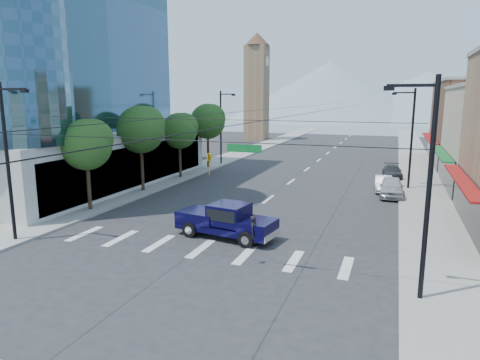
{
  "coord_description": "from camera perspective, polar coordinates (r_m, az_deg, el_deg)",
  "views": [
    {
      "loc": [
        9.45,
        -18.7,
        8.13
      ],
      "look_at": [
        0.3,
        6.41,
        3.0
      ],
      "focal_mm": 32.0,
      "sensor_mm": 36.0,
      "label": 1
    }
  ],
  "objects": [
    {
      "name": "tree_near",
      "position": [
        32.34,
        -19.56,
        4.67
      ],
      "size": [
        3.65,
        3.64,
        6.71
      ],
      "color": "black",
      "rests_on": "ground"
    },
    {
      "name": "pickup_truck",
      "position": [
        25.34,
        -1.91,
        -5.31
      ],
      "size": [
        6.33,
        3.08,
        2.06
      ],
      "rotation": [
        0.0,
        0.0,
        -0.16
      ],
      "color": "#090733",
      "rests_on": "ground"
    },
    {
      "name": "sidewalk_left",
      "position": [
        63.02,
        -0.06,
        3.52
      ],
      "size": [
        4.0,
        120.0,
        0.15
      ],
      "primitive_type": "cube",
      "color": "gray",
      "rests_on": "ground"
    },
    {
      "name": "tree_midnear",
      "position": [
        37.93,
        -12.88,
        6.76
      ],
      "size": [
        4.09,
        4.09,
        7.52
      ],
      "color": "black",
      "rests_on": "ground"
    },
    {
      "name": "signal_rig",
      "position": [
        20.28,
        -7.49,
        0.88
      ],
      "size": [
        21.8,
        0.2,
        9.0
      ],
      "color": "black",
      "rests_on": "ground"
    },
    {
      "name": "parked_car_mid",
      "position": [
        39.99,
        18.56,
        -0.46
      ],
      "size": [
        1.7,
        4.15,
        1.34
      ],
      "primitive_type": "imported",
      "rotation": [
        0.0,
        0.0,
        0.07
      ],
      "color": "silver",
      "rests_on": "ground"
    },
    {
      "name": "sidewalk_right",
      "position": [
        59.31,
        22.3,
        2.24
      ],
      "size": [
        4.0,
        120.0,
        0.15
      ],
      "primitive_type": "cube",
      "color": "gray",
      "rests_on": "ground"
    },
    {
      "name": "parked_car_far",
      "position": [
        46.87,
        19.64,
        1.06
      ],
      "size": [
        2.16,
        4.67,
        1.32
      ],
      "primitive_type": "imported",
      "rotation": [
        0.0,
        0.0,
        0.07
      ],
      "color": "#313133",
      "rests_on": "ground"
    },
    {
      "name": "tree_midfar",
      "position": [
        44.01,
        -7.89,
        6.67
      ],
      "size": [
        3.65,
        3.64,
        6.71
      ],
      "color": "black",
      "rests_on": "ground"
    },
    {
      "name": "office_tower",
      "position": [
        48.74,
        -28.75,
        17.04
      ],
      "size": [
        29.5,
        27.0,
        30.0
      ],
      "color": "#B7B7B2",
      "rests_on": "ground"
    },
    {
      "name": "parked_car_near",
      "position": [
        37.96,
        19.55,
        -0.88
      ],
      "size": [
        2.15,
        4.88,
        1.63
      ],
      "primitive_type": "imported",
      "rotation": [
        0.0,
        0.0,
        0.05
      ],
      "color": "#B8B9BE",
      "rests_on": "ground"
    },
    {
      "name": "ground",
      "position": [
        22.48,
        -6.44,
        -10.41
      ],
      "size": [
        160.0,
        160.0,
        0.0
      ],
      "primitive_type": "plane",
      "color": "#28282B",
      "rests_on": "ground"
    },
    {
      "name": "pedestrian",
      "position": [
        23.59,
        1.9,
        -6.96
      ],
      "size": [
        0.54,
        0.73,
        1.82
      ],
      "primitive_type": "imported",
      "rotation": [
        0.0,
        0.0,
        1.4
      ],
      "color": "black",
      "rests_on": "ground"
    },
    {
      "name": "clock_tower",
      "position": [
        84.81,
        2.24,
        12.55
      ],
      "size": [
        4.8,
        4.8,
        20.4
      ],
      "color": "#8C6B4C",
      "rests_on": "ground"
    },
    {
      "name": "tree_far",
      "position": [
        50.25,
        -4.15,
        7.94
      ],
      "size": [
        4.09,
        4.09,
        7.52
      ],
      "color": "black",
      "rests_on": "ground"
    },
    {
      "name": "mountain_left",
      "position": [
        170.49,
        12.02,
        11.59
      ],
      "size": [
        80.0,
        80.0,
        22.0
      ],
      "primitive_type": "cone",
      "color": "gray",
      "rests_on": "ground"
    },
    {
      "name": "lamp_pole_nw",
      "position": [
        52.79,
        -2.44,
        7.39
      ],
      "size": [
        2.0,
        0.25,
        9.0
      ],
      "color": "black",
      "rests_on": "ground"
    },
    {
      "name": "lamp_pole_ne",
      "position": [
        40.85,
        21.77,
        5.62
      ],
      "size": [
        2.0,
        0.25,
        9.0
      ],
      "color": "black",
      "rests_on": "ground"
    },
    {
      "name": "mountain_right",
      "position": [
        179.02,
        23.8,
        10.24
      ],
      "size": [
        90.0,
        90.0,
        18.0
      ],
      "primitive_type": "cone",
      "color": "gray",
      "rests_on": "ground"
    }
  ]
}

